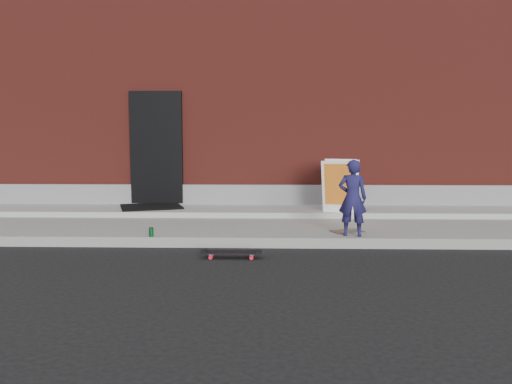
{
  "coord_description": "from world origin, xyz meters",
  "views": [
    {
      "loc": [
        -0.3,
        -7.07,
        1.57
      ],
      "look_at": [
        -0.53,
        0.8,
        0.73
      ],
      "focal_mm": 35.0,
      "sensor_mm": 36.0,
      "label": 1
    }
  ],
  "objects_px": {
    "child": "(353,198)",
    "pizza_sign": "(340,185)",
    "soda_can": "(151,232)",
    "skateboard": "(231,253)"
  },
  "relations": [
    {
      "from": "pizza_sign",
      "to": "soda_can",
      "type": "relative_size",
      "value": 7.22
    },
    {
      "from": "soda_can",
      "to": "pizza_sign",
      "type": "bearing_deg",
      "value": 32.71
    },
    {
      "from": "child",
      "to": "skateboard",
      "type": "bearing_deg",
      "value": 36.84
    },
    {
      "from": "child",
      "to": "skateboard",
      "type": "height_order",
      "value": "child"
    },
    {
      "from": "skateboard",
      "to": "pizza_sign",
      "type": "bearing_deg",
      "value": 55.56
    },
    {
      "from": "child",
      "to": "soda_can",
      "type": "relative_size",
      "value": 8.46
    },
    {
      "from": "child",
      "to": "pizza_sign",
      "type": "bearing_deg",
      "value": -80.6
    },
    {
      "from": "child",
      "to": "skateboard",
      "type": "distance_m",
      "value": 2.0
    },
    {
      "from": "child",
      "to": "pizza_sign",
      "type": "relative_size",
      "value": 1.17
    },
    {
      "from": "child",
      "to": "soda_can",
      "type": "distance_m",
      "value": 2.98
    }
  ]
}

